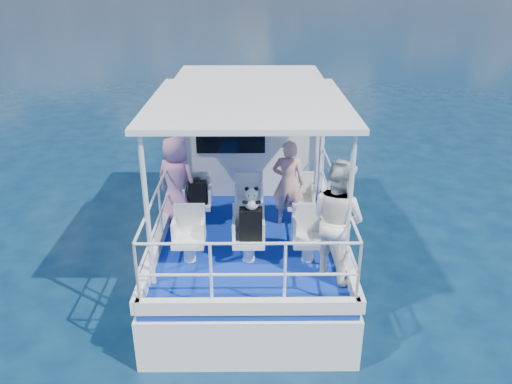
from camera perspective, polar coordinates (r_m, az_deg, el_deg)
ground at (r=9.14m, az=-0.76°, el=-8.96°), size 2000.00×2000.00×0.00m
hull at (r=9.99m, az=-0.73°, el=-5.86°), size 3.00×7.00×1.60m
deck at (r=9.60m, az=-0.76°, el=-1.44°), size 2.90×6.90×0.10m
cabin at (r=10.41m, az=-0.76°, el=7.37°), size 2.85×2.00×2.20m
canopy at (r=7.70m, az=-0.89°, el=10.24°), size 3.00×3.20×0.08m
canopy_posts at (r=8.00m, az=-0.84°, el=2.19°), size 2.77×2.97×2.20m
railings at (r=7.94m, az=-0.83°, el=-2.70°), size 2.84×3.59×1.00m
seat_port_fwd at (r=8.83m, az=-6.64°, el=-2.26°), size 0.48×0.46×0.38m
seat_center_fwd at (r=8.78m, az=-0.79°, el=-2.25°), size 0.48×0.46×0.38m
seat_stbd_fwd at (r=8.81m, az=5.08°, el=-2.23°), size 0.48×0.46×0.38m
seat_port_aft at (r=7.69m, az=-7.61°, el=-6.52°), size 0.48×0.46×0.38m
seat_center_aft at (r=7.63m, az=-0.84°, el=-6.55°), size 0.48×0.46×0.38m
seat_stbd_aft at (r=7.67m, az=5.94°, el=-6.49°), size 0.48×0.46×0.38m
passenger_port_fwd at (r=8.68m, az=-9.09°, el=1.36°), size 0.70×0.61×1.55m
passenger_stbd_fwd at (r=8.52m, az=3.70°, el=1.05°), size 0.60×0.44×1.51m
passenger_stbd_aft at (r=7.07m, az=9.31°, el=-3.08°), size 1.06×1.09×1.77m
backpack_port at (r=8.63m, az=-6.65°, el=-0.03°), size 0.30×0.17×0.40m
backpack_center at (r=7.38m, az=-0.59°, el=-3.73°), size 0.34×0.19×0.51m
compact_camera at (r=8.56m, az=-6.77°, el=1.44°), size 0.11×0.06×0.06m
panda at (r=7.19m, az=-0.51°, el=-0.71°), size 0.23×0.19×0.35m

